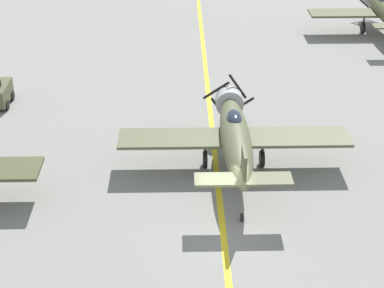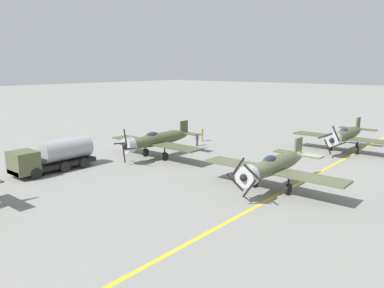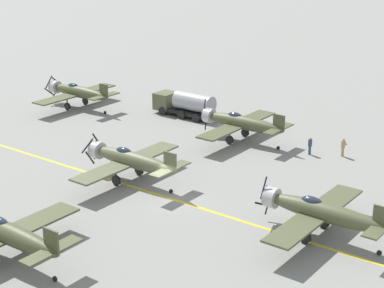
# 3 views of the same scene
# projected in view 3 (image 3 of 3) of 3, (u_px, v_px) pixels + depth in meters

# --- Properties ---
(ground_plane) EXTENTS (400.00, 400.00, 0.00)m
(ground_plane) POSITION_uv_depth(u_px,v_px,m) (168.00, 198.00, 53.31)
(ground_plane) COLOR gray
(taxiway_stripe) EXTENTS (0.30, 160.00, 0.01)m
(taxiway_stripe) POSITION_uv_depth(u_px,v_px,m) (168.00, 198.00, 53.31)
(taxiway_stripe) COLOR yellow
(taxiway_stripe) RESTS_ON ground
(airplane_mid_right) EXTENTS (12.00, 9.98, 3.79)m
(airplane_mid_right) POSITION_uv_depth(u_px,v_px,m) (241.00, 123.00, 66.56)
(airplane_mid_right) COLOR #4D5233
(airplane_mid_right) RESTS_ON ground
(airplane_near_center) EXTENTS (12.00, 9.98, 3.65)m
(airplane_near_center) POSITION_uv_depth(u_px,v_px,m) (320.00, 212.00, 46.03)
(airplane_near_center) COLOR #4E5435
(airplane_near_center) RESTS_ON ground
(airplane_mid_left) EXTENTS (12.00, 9.98, 3.80)m
(airplane_mid_left) POSITION_uv_depth(u_px,v_px,m) (7.00, 233.00, 42.81)
(airplane_mid_left) COLOR #484D2E
(airplane_mid_left) RESTS_ON ground
(airplane_far_right) EXTENTS (12.00, 9.98, 3.65)m
(airplane_far_right) POSITION_uv_depth(u_px,v_px,m) (78.00, 92.00, 78.64)
(airplane_far_right) COLOR #4B5031
(airplane_far_right) RESTS_ON ground
(airplane_mid_center) EXTENTS (12.00, 9.98, 3.65)m
(airplane_mid_center) POSITION_uv_depth(u_px,v_px,m) (130.00, 160.00, 56.14)
(airplane_mid_center) COLOR #595E40
(airplane_mid_center) RESTS_ON ground
(fuel_tanker) EXTENTS (2.67, 8.00, 2.98)m
(fuel_tanker) POSITION_uv_depth(u_px,v_px,m) (185.00, 104.00, 75.33)
(fuel_tanker) COLOR black
(fuel_tanker) RESTS_ON ground
(ground_crew_walking) EXTENTS (0.39, 0.39, 1.78)m
(ground_crew_walking) POSITION_uv_depth(u_px,v_px,m) (310.00, 145.00, 62.98)
(ground_crew_walking) COLOR #334256
(ground_crew_walking) RESTS_ON ground
(ground_crew_inspecting) EXTENTS (0.40, 0.40, 1.85)m
(ground_crew_inspecting) POSITION_uv_depth(u_px,v_px,m) (343.00, 146.00, 62.47)
(ground_crew_inspecting) COLOR tan
(ground_crew_inspecting) RESTS_ON ground
(traffic_cone) EXTENTS (0.36, 0.36, 0.55)m
(traffic_cone) POSITION_uv_depth(u_px,v_px,m) (345.00, 142.00, 66.12)
(traffic_cone) COLOR orange
(traffic_cone) RESTS_ON ground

